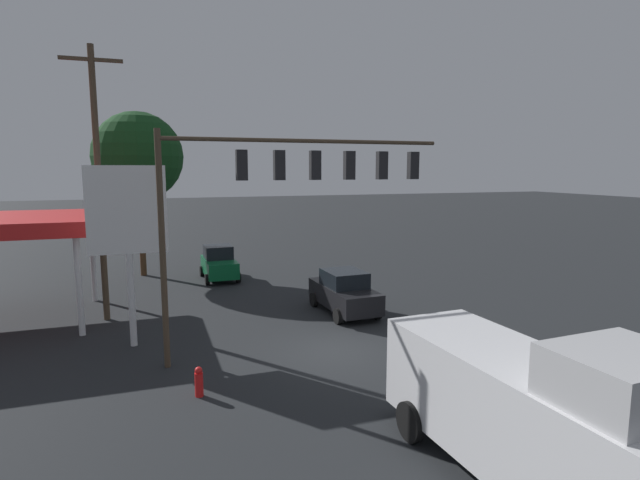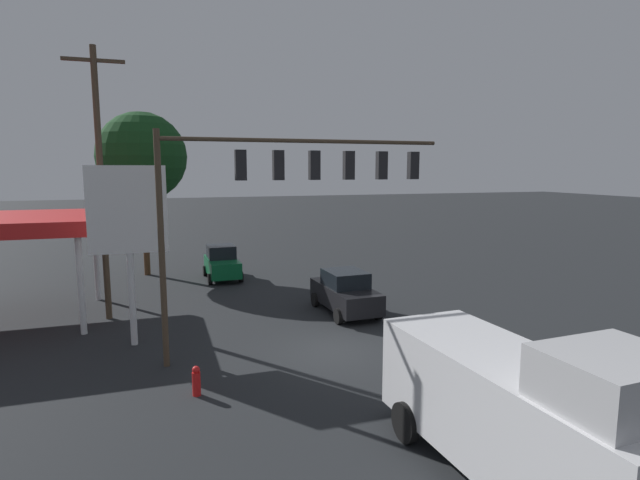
{
  "view_description": "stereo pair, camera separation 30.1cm",
  "coord_description": "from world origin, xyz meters",
  "px_view_note": "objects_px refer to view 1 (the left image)",
  "views": [
    {
      "loc": [
        6.25,
        15.98,
        6.46
      ],
      "look_at": [
        0.0,
        -2.0,
        3.74
      ],
      "focal_mm": 28.0,
      "sensor_mm": 36.0,
      "label": 1
    },
    {
      "loc": [
        5.96,
        16.08,
        6.46
      ],
      "look_at": [
        0.0,
        -2.0,
        3.74
      ],
      "focal_mm": 28.0,
      "sensor_mm": 36.0,
      "label": 2
    }
  ],
  "objects_px": {
    "street_tree": "(138,157)",
    "delivery_truck": "(527,409)",
    "price_sign": "(127,217)",
    "utility_pole": "(99,180)",
    "sedan_far": "(344,292)",
    "traffic_signal_assembly": "(291,181)",
    "fire_hydrant": "(199,382)",
    "hatchback_crossing": "(219,263)"
  },
  "relations": [
    {
      "from": "traffic_signal_assembly",
      "to": "delivery_truck",
      "type": "distance_m",
      "value": 10.23
    },
    {
      "from": "traffic_signal_assembly",
      "to": "street_tree",
      "type": "bearing_deg",
      "value": -71.78
    },
    {
      "from": "sedan_far",
      "to": "street_tree",
      "type": "relative_size",
      "value": 0.46
    },
    {
      "from": "street_tree",
      "to": "hatchback_crossing",
      "type": "bearing_deg",
      "value": 148.62
    },
    {
      "from": "fire_hydrant",
      "to": "street_tree",
      "type": "bearing_deg",
      "value": -85.07
    },
    {
      "from": "hatchback_crossing",
      "to": "fire_hydrant",
      "type": "xyz_separation_m",
      "value": [
        2.68,
        15.33,
        -0.51
      ]
    },
    {
      "from": "price_sign",
      "to": "fire_hydrant",
      "type": "relative_size",
      "value": 7.48
    },
    {
      "from": "street_tree",
      "to": "price_sign",
      "type": "bearing_deg",
      "value": 88.63
    },
    {
      "from": "traffic_signal_assembly",
      "to": "street_tree",
      "type": "xyz_separation_m",
      "value": [
        5.05,
        -15.34,
        1.12
      ]
    },
    {
      "from": "street_tree",
      "to": "fire_hydrant",
      "type": "height_order",
      "value": "street_tree"
    },
    {
      "from": "utility_pole",
      "to": "fire_hydrant",
      "type": "xyz_separation_m",
      "value": [
        -3.02,
        8.83,
        -5.57
      ]
    },
    {
      "from": "hatchback_crossing",
      "to": "fire_hydrant",
      "type": "distance_m",
      "value": 15.57
    },
    {
      "from": "utility_pole",
      "to": "hatchback_crossing",
      "type": "height_order",
      "value": "utility_pole"
    },
    {
      "from": "sedan_far",
      "to": "utility_pole",
      "type": "bearing_deg",
      "value": -105.63
    },
    {
      "from": "price_sign",
      "to": "sedan_far",
      "type": "distance_m",
      "value": 9.79
    },
    {
      "from": "traffic_signal_assembly",
      "to": "sedan_far",
      "type": "relative_size",
      "value": 2.21
    },
    {
      "from": "utility_pole",
      "to": "sedan_far",
      "type": "bearing_deg",
      "value": 166.69
    },
    {
      "from": "fire_hydrant",
      "to": "utility_pole",
      "type": "bearing_deg",
      "value": -71.09
    },
    {
      "from": "price_sign",
      "to": "delivery_truck",
      "type": "distance_m",
      "value": 14.11
    },
    {
      "from": "hatchback_crossing",
      "to": "fire_hydrant",
      "type": "relative_size",
      "value": 4.35
    },
    {
      "from": "price_sign",
      "to": "street_tree",
      "type": "distance_m",
      "value": 13.1
    },
    {
      "from": "price_sign",
      "to": "hatchback_crossing",
      "type": "bearing_deg",
      "value": -113.79
    },
    {
      "from": "traffic_signal_assembly",
      "to": "price_sign",
      "type": "height_order",
      "value": "traffic_signal_assembly"
    },
    {
      "from": "price_sign",
      "to": "fire_hydrant",
      "type": "xyz_separation_m",
      "value": [
        -1.85,
        5.04,
        -4.32
      ]
    },
    {
      "from": "hatchback_crossing",
      "to": "sedan_far",
      "type": "distance_m",
      "value": 9.9
    },
    {
      "from": "price_sign",
      "to": "delivery_truck",
      "type": "relative_size",
      "value": 0.95
    },
    {
      "from": "delivery_truck",
      "to": "street_tree",
      "type": "xyz_separation_m",
      "value": [
        7.37,
        -24.3,
        5.47
      ]
    },
    {
      "from": "street_tree",
      "to": "delivery_truck",
      "type": "bearing_deg",
      "value": 106.87
    },
    {
      "from": "hatchback_crossing",
      "to": "fire_hydrant",
      "type": "height_order",
      "value": "hatchback_crossing"
    },
    {
      "from": "price_sign",
      "to": "utility_pole",
      "type": "bearing_deg",
      "value": -72.86
    },
    {
      "from": "price_sign",
      "to": "sedan_far",
      "type": "height_order",
      "value": "price_sign"
    },
    {
      "from": "utility_pole",
      "to": "hatchback_crossing",
      "type": "bearing_deg",
      "value": -131.29
    },
    {
      "from": "hatchback_crossing",
      "to": "street_tree",
      "type": "bearing_deg",
      "value": -122.41
    },
    {
      "from": "delivery_truck",
      "to": "street_tree",
      "type": "distance_m",
      "value": 25.98
    },
    {
      "from": "price_sign",
      "to": "sedan_far",
      "type": "relative_size",
      "value": 1.47
    },
    {
      "from": "utility_pole",
      "to": "fire_hydrant",
      "type": "relative_size",
      "value": 12.98
    },
    {
      "from": "delivery_truck",
      "to": "street_tree",
      "type": "bearing_deg",
      "value": -166.09
    },
    {
      "from": "traffic_signal_assembly",
      "to": "street_tree",
      "type": "relative_size",
      "value": 1.01
    },
    {
      "from": "price_sign",
      "to": "hatchback_crossing",
      "type": "xyz_separation_m",
      "value": [
        -4.54,
        -10.29,
        -3.81
      ]
    },
    {
      "from": "utility_pole",
      "to": "hatchback_crossing",
      "type": "relative_size",
      "value": 2.98
    },
    {
      "from": "delivery_truck",
      "to": "sedan_far",
      "type": "relative_size",
      "value": 1.55
    },
    {
      "from": "street_tree",
      "to": "sedan_far",
      "type": "bearing_deg",
      "value": 126.9
    }
  ]
}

